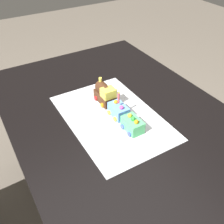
{
  "coord_description": "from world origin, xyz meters",
  "views": [
    {
      "loc": [
        0.86,
        -0.53,
        1.52
      ],
      "look_at": [
        0.04,
        -0.05,
        0.77
      ],
      "focal_mm": 41.64,
      "sensor_mm": 36.0,
      "label": 1
    }
  ],
  "objects_px": {
    "cake_locomotive": "(105,94)",
    "cake_car_caboose_sky_blue": "(119,110)",
    "birthday_candle": "(119,97)",
    "dining_table": "(116,126)",
    "cake_car_hopper_mint_green": "(133,124)"
  },
  "relations": [
    {
      "from": "birthday_candle",
      "to": "cake_car_caboose_sky_blue",
      "type": "bearing_deg",
      "value": -0.0
    },
    {
      "from": "cake_locomotive",
      "to": "cake_car_caboose_sky_blue",
      "type": "xyz_separation_m",
      "value": [
        0.13,
        -0.0,
        -0.02
      ]
    },
    {
      "from": "cake_car_caboose_sky_blue",
      "to": "birthday_candle",
      "type": "height_order",
      "value": "birthday_candle"
    },
    {
      "from": "dining_table",
      "to": "cake_car_caboose_sky_blue",
      "type": "relative_size",
      "value": 14.0
    },
    {
      "from": "dining_table",
      "to": "cake_car_caboose_sky_blue",
      "type": "height_order",
      "value": "cake_car_caboose_sky_blue"
    },
    {
      "from": "cake_car_hopper_mint_green",
      "to": "birthday_candle",
      "type": "height_order",
      "value": "birthday_candle"
    },
    {
      "from": "cake_car_caboose_sky_blue",
      "to": "cake_car_hopper_mint_green",
      "type": "height_order",
      "value": "same"
    },
    {
      "from": "cake_locomotive",
      "to": "cake_car_caboose_sky_blue",
      "type": "bearing_deg",
      "value": -0.0
    },
    {
      "from": "dining_table",
      "to": "birthday_candle",
      "type": "xyz_separation_m",
      "value": [
        0.04,
        -0.01,
        0.22
      ]
    },
    {
      "from": "dining_table",
      "to": "cake_car_hopper_mint_green",
      "type": "distance_m",
      "value": 0.22
    },
    {
      "from": "dining_table",
      "to": "cake_locomotive",
      "type": "height_order",
      "value": "cake_locomotive"
    },
    {
      "from": "cake_locomotive",
      "to": "birthday_candle",
      "type": "xyz_separation_m",
      "value": [
        0.13,
        -0.0,
        0.06
      ]
    },
    {
      "from": "cake_car_caboose_sky_blue",
      "to": "birthday_candle",
      "type": "distance_m",
      "value": 0.08
    },
    {
      "from": "cake_locomotive",
      "to": "cake_car_hopper_mint_green",
      "type": "xyz_separation_m",
      "value": [
        0.25,
        -0.0,
        -0.02
      ]
    },
    {
      "from": "cake_locomotive",
      "to": "dining_table",
      "type": "bearing_deg",
      "value": 8.88
    }
  ]
}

